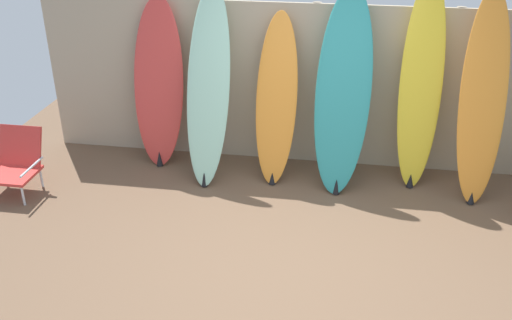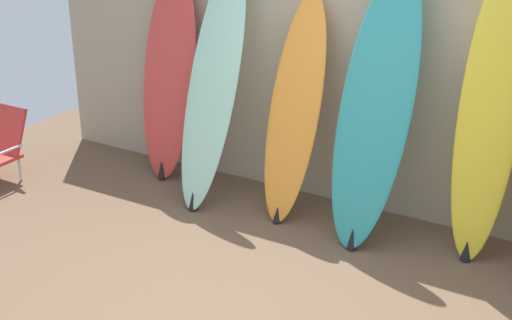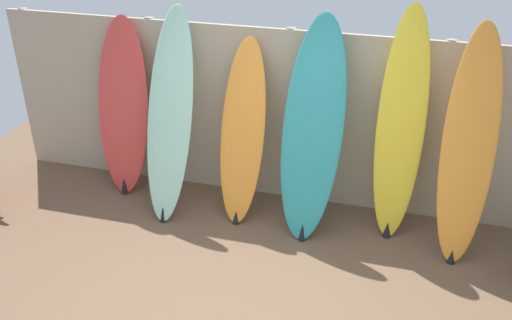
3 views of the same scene
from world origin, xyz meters
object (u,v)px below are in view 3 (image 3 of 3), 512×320
at_px(surfboard_seafoam_1, 170,117).
at_px(surfboard_yellow_4, 400,129).
at_px(surfboard_red_0, 123,109).
at_px(surfboard_orange_5, 469,148).
at_px(surfboard_orange_2, 242,134).
at_px(surfboard_teal_3, 312,131).

bearing_deg(surfboard_seafoam_1, surfboard_yellow_4, 4.65).
height_order(surfboard_red_0, surfboard_orange_5, surfboard_orange_5).
distance_m(surfboard_seafoam_1, surfboard_orange_2, 0.72).
height_order(surfboard_yellow_4, surfboard_orange_5, surfboard_yellow_4).
height_order(surfboard_seafoam_1, surfboard_teal_3, surfboard_teal_3).
distance_m(surfboard_red_0, surfboard_teal_3, 2.02).
relative_size(surfboard_teal_3, surfboard_orange_5, 0.99).
bearing_deg(surfboard_yellow_4, surfboard_seafoam_1, -175.35).
bearing_deg(surfboard_yellow_4, surfboard_teal_3, -168.98).
bearing_deg(surfboard_red_0, surfboard_seafoam_1, -19.32).
bearing_deg(surfboard_teal_3, surfboard_yellow_4, 11.02).
relative_size(surfboard_orange_2, surfboard_yellow_4, 0.82).
height_order(surfboard_red_0, surfboard_seafoam_1, surfboard_seafoam_1).
relative_size(surfboard_red_0, surfboard_yellow_4, 0.86).
height_order(surfboard_red_0, surfboard_teal_3, surfboard_teal_3).
relative_size(surfboard_seafoam_1, surfboard_orange_5, 0.98).
distance_m(surfboard_seafoam_1, surfboard_orange_5, 2.75).
relative_size(surfboard_orange_2, surfboard_teal_3, 0.86).
bearing_deg(surfboard_orange_2, surfboard_red_0, 174.19).
height_order(surfboard_seafoam_1, surfboard_orange_2, surfboard_seafoam_1).
xyz_separation_m(surfboard_orange_2, surfboard_orange_5, (2.04, -0.06, 0.16)).
xyz_separation_m(surfboard_red_0, surfboard_seafoam_1, (0.61, -0.22, 0.08)).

